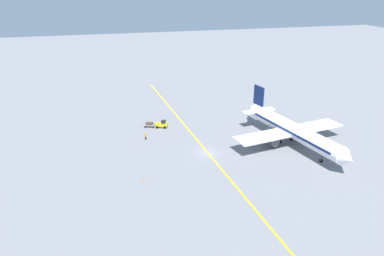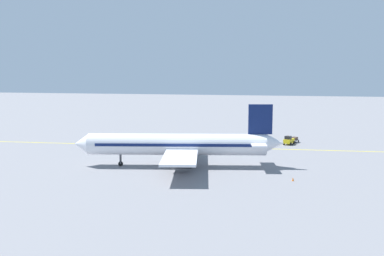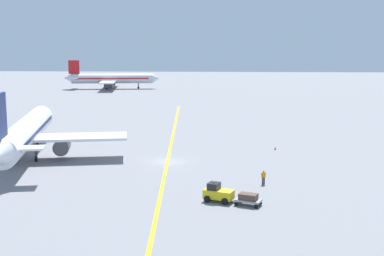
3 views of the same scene
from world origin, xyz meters
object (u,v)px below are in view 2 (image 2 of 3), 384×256
at_px(ground_crew_worker, 259,136).
at_px(traffic_cone_mid_apron, 181,134).
at_px(airplane_at_gate, 179,145).
at_px(baggage_cart_trailing, 294,139).
at_px(traffic_cone_near_nose, 293,179).
at_px(baggage_tug_white, 289,141).

xyz_separation_m(ground_crew_worker, traffic_cone_mid_apron, (3.37, 19.60, -0.63)).
relative_size(airplane_at_gate, traffic_cone_mid_apron, 64.40).
xyz_separation_m(baggage_cart_trailing, traffic_cone_mid_apron, (5.55, 27.58, -0.49)).
distance_m(baggage_cart_trailing, traffic_cone_mid_apron, 28.14).
xyz_separation_m(traffic_cone_near_nose, traffic_cone_mid_apron, (41.84, 26.86, 0.00)).
bearing_deg(ground_crew_worker, traffic_cone_mid_apron, 80.24).
bearing_deg(traffic_cone_near_nose, traffic_cone_mid_apron, 32.70).
relative_size(baggage_cart_trailing, traffic_cone_mid_apron, 5.33).
xyz_separation_m(baggage_cart_trailing, traffic_cone_near_nose, (-36.29, 0.72, -0.49)).
relative_size(baggage_cart_trailing, ground_crew_worker, 1.75).
distance_m(airplane_at_gate, baggage_tug_white, 32.56).
bearing_deg(baggage_cart_trailing, traffic_cone_near_nose, 178.86).
bearing_deg(traffic_cone_near_nose, airplane_at_gate, 71.13).
distance_m(baggage_tug_white, traffic_cone_mid_apron, 27.74).
height_order(baggage_cart_trailing, ground_crew_worker, ground_crew_worker).
height_order(baggage_tug_white, baggage_cart_trailing, baggage_tug_white).
height_order(ground_crew_worker, traffic_cone_near_nose, ground_crew_worker).
bearing_deg(traffic_cone_near_nose, baggage_tug_white, 0.85).
bearing_deg(traffic_cone_mid_apron, airplane_at_gate, -167.13).
bearing_deg(ground_crew_worker, baggage_cart_trailing, -105.25).
height_order(airplane_at_gate, ground_crew_worker, airplane_at_gate).
height_order(baggage_tug_white, traffic_cone_near_nose, baggage_tug_white).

